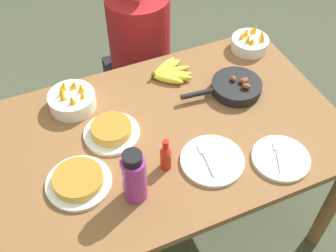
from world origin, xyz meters
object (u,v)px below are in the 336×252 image
Objects in this scene: frittata_plate_side at (78,181)px; person_figure at (141,66)px; frittata_plate_center at (112,131)px; water_bottle at (134,177)px; hot_sauce_bottle at (166,156)px; empty_plate_near_front at (281,158)px; skillet at (235,87)px; banana_bunch at (168,73)px; fruit_bowl_citrus at (72,100)px; fruit_bowl_mango at (250,42)px; empty_plate_far_left at (212,160)px.

person_figure is at bearing 56.71° from frittata_plate_side.
frittata_plate_center reaches higher than frittata_plate_side.
water_bottle reaches higher than hot_sauce_bottle.
empty_plate_near_front is 0.20× the size of person_figure.
hot_sauce_bottle is (0.14, -0.24, 0.04)m from frittata_plate_center.
person_figure is at bearing -65.16° from skillet.
hot_sauce_bottle reaches higher than empty_plate_near_front.
hot_sauce_bottle is (-0.47, -0.27, 0.04)m from skillet.
frittata_plate_center is at bearing 8.50° from skillet.
empty_plate_near_front is at bearing 91.94° from skillet.
skillet is at bearing 14.96° from frittata_plate_side.
banana_bunch is 0.68m from empty_plate_near_front.
skillet is 1.85× the size of fruit_bowl_citrus.
frittata_plate_side is 0.43m from fruit_bowl_citrus.
frittata_plate_center reaches higher than empty_plate_near_front.
hot_sauce_bottle is at bearing -59.49° from frittata_plate_center.
fruit_bowl_citrus is (0.09, 0.42, 0.02)m from frittata_plate_side.
empty_plate_near_front is at bearing -19.23° from hot_sauce_bottle.
fruit_bowl_citrus is 0.17× the size of person_figure.
frittata_plate_center is 0.88m from fruit_bowl_mango.
banana_bunch is 0.33m from skillet.
water_bottle reaches higher than banana_bunch.
frittata_plate_side is at bearing -136.06° from frittata_plate_center.
frittata_plate_side is (-0.19, -0.19, -0.00)m from frittata_plate_center.
person_figure is (0.39, 1.01, -0.40)m from water_bottle.
empty_plate_far_left is at bearing -11.75° from frittata_plate_side.
water_bottle is at bearing -92.07° from frittata_plate_center.
empty_plate_far_left is 1.37× the size of fruit_bowl_mango.
banana_bunch is at bearing 37.81° from frittata_plate_side.
hot_sauce_bottle reaches higher than fruit_bowl_mango.
skillet is 1.61× the size of water_bottle.
empty_plate_near_front is 1.12× the size of fruit_bowl_citrus.
person_figure is at bearing 61.05° from frittata_plate_center.
frittata_plate_center is 0.44m from empty_plate_far_left.
water_bottle is (-0.38, -0.57, 0.10)m from banana_bunch.
fruit_bowl_citrus is (-0.11, 0.23, 0.02)m from frittata_plate_center.
fruit_bowl_mango is 0.87m from hot_sauce_bottle.
person_figure is (0.24, 0.93, -0.35)m from hot_sauce_bottle.
skillet reaches higher than banana_bunch.
empty_plate_far_left is 1.24× the size of fruit_bowl_citrus.
frittata_plate_center is at bearing -161.51° from fruit_bowl_mango.
skillet reaches higher than frittata_plate_center.
water_bottle is (-0.01, -0.32, 0.09)m from frittata_plate_center.
water_bottle is at bearing -154.10° from hot_sauce_bottle.
frittata_plate_center is at bearing 87.93° from water_bottle.
frittata_plate_center is 0.25m from fruit_bowl_citrus.
water_bottle is at bearing -80.29° from fruit_bowl_citrus.
fruit_bowl_mango is 0.69m from person_figure.
frittata_plate_center is 1.14× the size of fruit_bowl_citrus.
person_figure reaches higher than fruit_bowl_mango.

